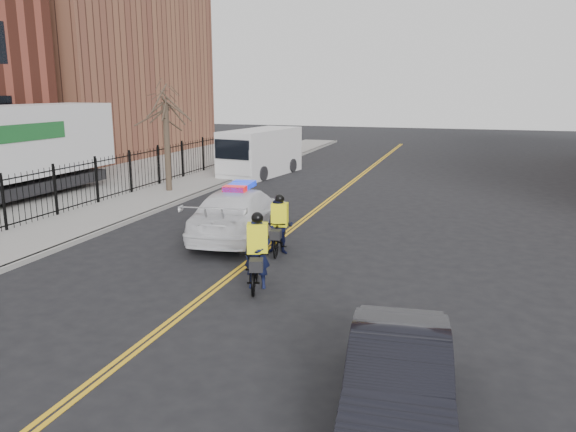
{
  "coord_description": "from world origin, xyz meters",
  "views": [
    {
      "loc": [
        5.75,
        -13.14,
        4.83
      ],
      "look_at": [
        0.99,
        1.64,
        1.3
      ],
      "focal_mm": 35.0,
      "sensor_mm": 36.0,
      "label": 1
    }
  ],
  "objects_px": {
    "police_cruiser": "(240,213)",
    "dark_sedan": "(398,379)",
    "cyclist_near": "(258,262)",
    "cyclist_far": "(280,230)",
    "cargo_van": "(259,153)"
  },
  "relations": [
    {
      "from": "cyclist_far",
      "to": "police_cruiser",
      "type": "bearing_deg",
      "value": 134.65
    },
    {
      "from": "dark_sedan",
      "to": "cyclist_near",
      "type": "bearing_deg",
      "value": 123.94
    },
    {
      "from": "cyclist_far",
      "to": "cyclist_near",
      "type": "bearing_deg",
      "value": -89.87
    },
    {
      "from": "police_cruiser",
      "to": "cyclist_near",
      "type": "distance_m",
      "value": 4.91
    },
    {
      "from": "cargo_van",
      "to": "cyclist_near",
      "type": "height_order",
      "value": "cargo_van"
    },
    {
      "from": "dark_sedan",
      "to": "cyclist_far",
      "type": "distance_m",
      "value": 8.92
    },
    {
      "from": "police_cruiser",
      "to": "cargo_van",
      "type": "height_order",
      "value": "cargo_van"
    },
    {
      "from": "dark_sedan",
      "to": "cyclist_far",
      "type": "bearing_deg",
      "value": 113.82
    },
    {
      "from": "cargo_van",
      "to": "cyclist_far",
      "type": "height_order",
      "value": "cargo_van"
    },
    {
      "from": "dark_sedan",
      "to": "police_cruiser",
      "type": "bearing_deg",
      "value": 118.49
    },
    {
      "from": "police_cruiser",
      "to": "dark_sedan",
      "type": "distance_m",
      "value": 11.09
    },
    {
      "from": "police_cruiser",
      "to": "cyclist_far",
      "type": "distance_m",
      "value": 2.32
    },
    {
      "from": "cyclist_near",
      "to": "cyclist_far",
      "type": "xyz_separation_m",
      "value": [
        -0.43,
        2.95,
        0.05
      ]
    },
    {
      "from": "cyclist_near",
      "to": "police_cruiser",
      "type": "bearing_deg",
      "value": 99.88
    },
    {
      "from": "cyclist_near",
      "to": "cyclist_far",
      "type": "height_order",
      "value": "cyclist_near"
    }
  ]
}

